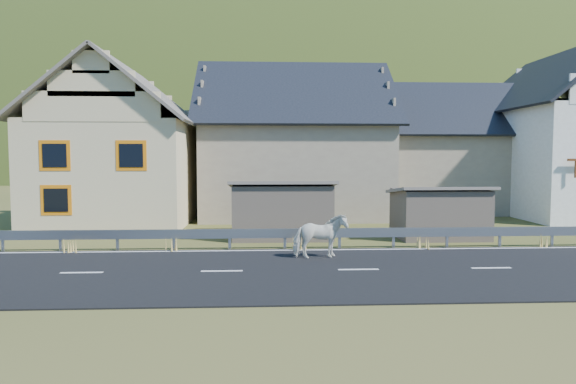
{
  "coord_description": "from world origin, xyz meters",
  "views": [
    {
      "loc": [
        -2.83,
        -14.76,
        3.37
      ],
      "look_at": [
        -1.87,
        4.11,
        2.05
      ],
      "focal_mm": 32.0,
      "sensor_mm": 36.0,
      "label": 1
    }
  ],
  "objects": [
    {
      "name": "lane_markings",
      "position": [
        0.0,
        0.0,
        0.04
      ],
      "size": [
        60.0,
        6.6,
        0.01
      ],
      "primitive_type": "cube",
      "color": "silver",
      "rests_on": "road"
    },
    {
      "name": "house_white",
      "position": [
        15.0,
        14.0,
        5.06
      ],
      "size": [
        8.8,
        10.8,
        9.7
      ],
      "color": "white",
      "rests_on": "ground"
    },
    {
      "name": "shed_left",
      "position": [
        -2.0,
        6.5,
        1.1
      ],
      "size": [
        4.3,
        3.3,
        2.4
      ],
      "primitive_type": "cube",
      "color": "brown",
      "rests_on": "ground"
    },
    {
      "name": "mountain",
      "position": [
        5.0,
        180.0,
        -20.0
      ],
      "size": [
        440.0,
        280.0,
        260.0
      ],
      "primitive_type": "ellipsoid",
      "color": "#2D3F18",
      "rests_on": "ground"
    },
    {
      "name": "house_stone_a",
      "position": [
        -1.0,
        15.0,
        4.63
      ],
      "size": [
        10.8,
        9.8,
        8.9
      ],
      "color": "gray",
      "rests_on": "ground"
    },
    {
      "name": "house_stone_b",
      "position": [
        9.0,
        17.0,
        4.24
      ],
      "size": [
        9.8,
        8.8,
        8.1
      ],
      "color": "gray",
      "rests_on": "ground"
    },
    {
      "name": "guardrail",
      "position": [
        -0.0,
        3.68,
        0.56
      ],
      "size": [
        28.1,
        0.09,
        0.75
      ],
      "color": "#93969B",
      "rests_on": "ground"
    },
    {
      "name": "road",
      "position": [
        0.0,
        0.0,
        0.02
      ],
      "size": [
        60.0,
        7.0,
        0.04
      ],
      "primitive_type": "cube",
      "color": "black",
      "rests_on": "ground"
    },
    {
      "name": "shed_right",
      "position": [
        4.5,
        6.0,
        1.0
      ],
      "size": [
        3.8,
        2.9,
        2.2
      ],
      "primitive_type": "cube",
      "color": "brown",
      "rests_on": "ground"
    },
    {
      "name": "conifer_patch",
      "position": [
        -55.0,
        110.0,
        6.0
      ],
      "size": [
        76.0,
        50.0,
        28.0
      ],
      "primitive_type": "ellipsoid",
      "color": "black",
      "rests_on": "ground"
    },
    {
      "name": "horse",
      "position": [
        -0.94,
        1.77,
        0.77
      ],
      "size": [
        1.04,
        1.82,
        1.46
      ],
      "primitive_type": "imported",
      "rotation": [
        0.0,
        0.0,
        1.73
      ],
      "color": "silver",
      "rests_on": "road"
    },
    {
      "name": "ground",
      "position": [
        0.0,
        0.0,
        0.0
      ],
      "size": [
        160.0,
        160.0,
        0.0
      ],
      "primitive_type": "plane",
      "color": "#313D13",
      "rests_on": "ground"
    },
    {
      "name": "house_cream",
      "position": [
        -10.0,
        12.0,
        4.36
      ],
      "size": [
        7.8,
        9.8,
        8.3
      ],
      "color": "beige",
      "rests_on": "ground"
    }
  ]
}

